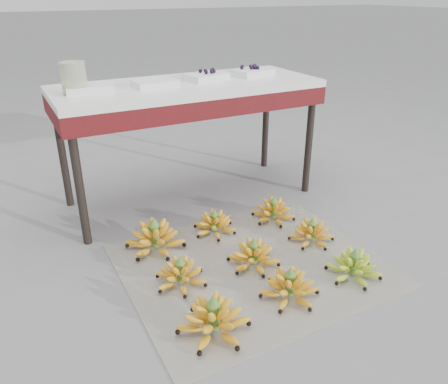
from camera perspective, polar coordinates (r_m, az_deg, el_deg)
name	(u,v)px	position (r m, az deg, el deg)	size (l,w,h in m)	color
ground	(248,274)	(2.18, 3.18, -10.61)	(60.00, 60.00, 0.00)	slate
newspaper_mat	(252,265)	(2.24, 3.74, -9.51)	(1.25, 1.05, 0.01)	silver
bunch_front_left	(214,320)	(1.82, -1.37, -16.34)	(0.39, 0.39, 0.18)	gold
bunch_front_center	(290,287)	(2.01, 8.55, -12.22)	(0.33, 0.33, 0.16)	gold
bunch_front_right	(354,267)	(2.21, 16.57, -9.33)	(0.27, 0.27, 0.16)	olive
bunch_mid_left	(181,275)	(2.09, -5.67, -10.69)	(0.28, 0.28, 0.15)	gold
bunch_mid_center	(253,256)	(2.21, 3.86, -8.33)	(0.33, 0.33, 0.16)	gold
bunch_mid_right	(311,233)	(2.44, 11.35, -5.33)	(0.32, 0.32, 0.15)	gold
bunch_back_left	(155,238)	(2.35, -8.98, -6.00)	(0.36, 0.36, 0.19)	gold
bunch_back_center	(214,224)	(2.48, -1.25, -4.25)	(0.26, 0.26, 0.15)	gold
bunch_back_right	(273,212)	(2.63, 6.47, -2.55)	(0.26, 0.26, 0.16)	gold
vendor_table	(188,97)	(2.71, -4.70, 12.25)	(1.59, 0.63, 0.76)	black
tray_far_left	(90,88)	(2.54, -17.13, 12.83)	(0.27, 0.21, 0.04)	silver
tray_left	(155,83)	(2.59, -9.00, 13.84)	(0.25, 0.18, 0.04)	silver
tray_right	(206,76)	(2.77, -2.36, 14.85)	(0.28, 0.22, 0.06)	silver
tray_far_right	(252,72)	(2.93, 3.68, 15.39)	(0.28, 0.23, 0.06)	silver
glass_jar	(74,78)	(2.50, -19.02, 13.91)	(0.13, 0.13, 0.17)	#DFEDBD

